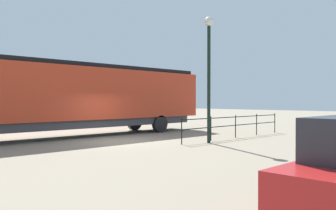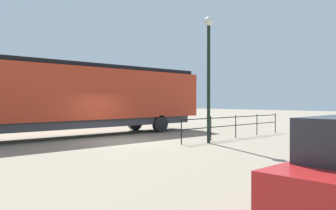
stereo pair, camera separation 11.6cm
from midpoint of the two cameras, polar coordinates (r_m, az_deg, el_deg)
ground_plane at (r=17.93m, az=-7.64°, el=-5.81°), size 120.00×120.00×0.00m
locomotive at (r=20.26m, az=-14.98°, el=1.46°), size 2.85×18.53×4.10m
lamp_post at (r=17.09m, az=6.80°, el=7.15°), size 0.44×0.44×6.04m
platform_fence at (r=19.71m, az=11.07°, el=-2.88°), size 0.05×8.72×1.24m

